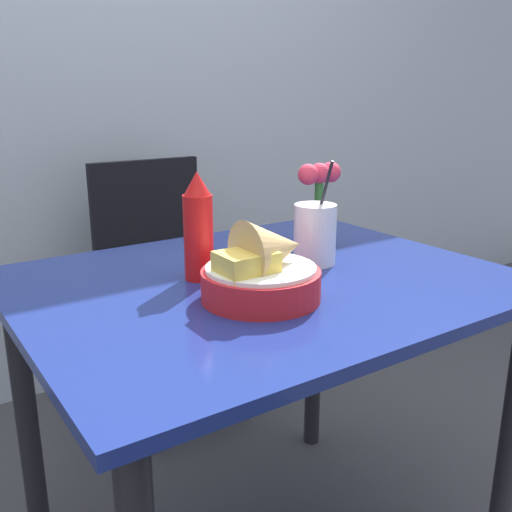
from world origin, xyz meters
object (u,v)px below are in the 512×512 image
object	(u,v)px
drink_cup	(315,236)
ketchup_bottle	(198,228)
flower_vase	(318,209)
chair_far_window	(159,267)
food_basket	(264,270)

from	to	relation	value
drink_cup	ketchup_bottle	bearing A→B (deg)	169.57
drink_cup	flower_vase	size ratio (longest dim) A/B	1.12
chair_far_window	ketchup_bottle	bearing A→B (deg)	-108.34
chair_far_window	drink_cup	xyz separation A→B (m)	(0.01, -0.84, 0.29)
drink_cup	flower_vase	bearing A→B (deg)	47.05
chair_far_window	drink_cup	world-z (taller)	drink_cup
food_basket	ketchup_bottle	xyz separation A→B (m)	(-0.04, 0.17, 0.05)
drink_cup	flower_vase	world-z (taller)	drink_cup
drink_cup	flower_vase	xyz separation A→B (m)	(0.10, 0.11, 0.03)
ketchup_bottle	flower_vase	xyz separation A→B (m)	(0.36, 0.06, -0.01)
chair_far_window	food_basket	xyz separation A→B (m)	(-0.22, -0.96, 0.28)
chair_far_window	drink_cup	size ratio (longest dim) A/B	3.82
food_basket	ketchup_bottle	distance (m)	0.18
food_basket	drink_cup	world-z (taller)	drink_cup
flower_vase	ketchup_bottle	bearing A→B (deg)	-171.12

